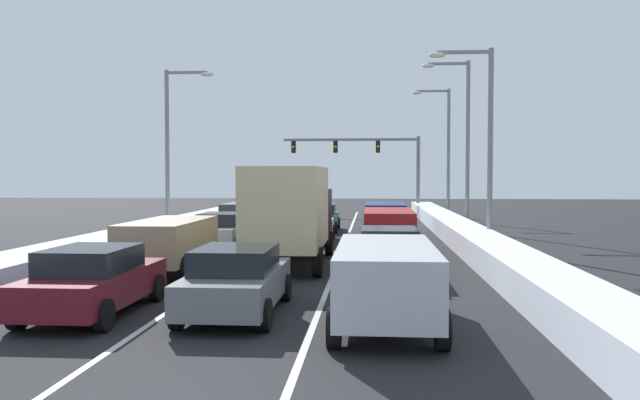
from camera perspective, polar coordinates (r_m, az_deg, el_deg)
The scene contains 22 objects.
ground_plane at distance 24.96m, azimuth -2.06°, elevation -4.90°, with size 120.00×120.00×0.00m, color black.
lane_stripe_between_right_lane_and_center_lane at distance 29.24m, azimuth 2.27°, elevation -3.84°, with size 0.14×48.99×0.01m, color silver.
lane_stripe_between_center_lane_and_left_lane at distance 29.57m, azimuth -4.34°, elevation -3.78°, with size 0.14×48.99×0.01m, color silver.
snow_bank_right_shoulder at distance 29.46m, azimuth 12.64°, elevation -3.00°, with size 1.57×48.99×0.88m, color silver.
snow_bank_left_shoulder at distance 30.80m, azimuth -14.14°, elevation -2.82°, with size 2.04×48.99×0.85m, color silver.
suv_silver_right_lane_nearest at distance 13.12m, azimuth 5.90°, elevation -6.90°, with size 2.16×4.90×1.67m.
sedan_charcoal_right_lane_second at distance 19.41m, azimuth 6.20°, elevation -4.68°, with size 2.00×4.50×1.51m.
suv_red_right_lane_third at distance 26.16m, azimuth 6.15°, elevation -2.34°, with size 2.16×4.90×1.67m.
suv_navy_right_lane_fourth at distance 32.64m, azimuth 5.81°, elevation -1.43°, with size 2.16×4.90×1.67m.
sedan_gray_center_lane_nearest at distance 14.39m, azimuth -7.46°, elevation -7.11°, with size 2.00×4.50×1.51m.
box_truck_center_lane_second at distance 21.81m, azimuth -2.63°, elevation -0.91°, with size 2.53×7.20×3.36m.
sedan_white_center_lane_third at distance 29.55m, azimuth -0.78°, elevation -2.30°, with size 2.00×4.50×1.51m.
sedan_green_center_lane_fourth at distance 35.29m, azimuth 0.05°, elevation -1.56°, with size 2.00×4.50×1.51m.
sedan_maroon_left_lane_nearest at distance 15.11m, azimuth -19.59°, elevation -6.77°, with size 2.00×4.50×1.51m.
suv_tan_left_lane_second at distance 20.82m, azimuth -13.34°, elevation -3.56°, with size 2.16×4.90×1.67m.
sedan_silver_left_lane_third at distance 27.26m, azimuth -8.73°, elevation -2.70°, with size 2.00×4.50×1.51m.
suv_charcoal_left_lane_fourth at distance 33.62m, azimuth -6.47°, elevation -1.33°, with size 2.16×4.90×1.67m.
traffic_light_gantry at distance 51.33m, azimuth 4.50°, elevation 4.05°, with size 10.94×0.47×6.20m.
street_lamp_right_near at distance 27.27m, azimuth 14.23°, elevation 6.09°, with size 2.66×0.36×8.31m.
street_lamp_right_mid at distance 36.16m, azimuth 12.56°, elevation 6.02°, with size 2.66×0.36×9.37m.
street_lamp_right_far at distance 44.97m, azimuth 10.98°, elevation 5.06°, with size 2.66×0.36×9.04m.
street_lamp_left_mid at distance 34.83m, azimuth -12.96°, elevation 5.55°, with size 2.66×0.36×8.66m.
Camera 1 is at (2.88, -6.78, 3.09)m, focal length 35.82 mm.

